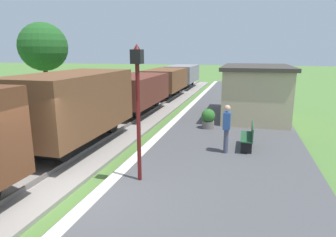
% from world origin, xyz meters
% --- Properties ---
extents(ground_plane, '(160.00, 160.00, 0.00)m').
position_xyz_m(ground_plane, '(0.00, 0.00, 0.00)').
color(ground_plane, '#517A38').
extents(platform_slab, '(6.00, 60.00, 0.25)m').
position_xyz_m(platform_slab, '(3.20, 0.00, 0.12)').
color(platform_slab, '#4C4C4F').
rests_on(platform_slab, ground).
extents(platform_edge_stripe, '(0.36, 60.00, 0.01)m').
position_xyz_m(platform_edge_stripe, '(0.40, 0.00, 0.25)').
color(platform_edge_stripe, silver).
rests_on(platform_edge_stripe, platform_slab).
extents(rail_near, '(0.07, 60.00, 0.14)m').
position_xyz_m(rail_near, '(-1.68, 0.00, 0.19)').
color(rail_near, slate).
rests_on(rail_near, track_ballast).
extents(freight_train, '(2.50, 32.60, 2.72)m').
position_xyz_m(freight_train, '(-2.40, 9.43, 1.53)').
color(freight_train, brown).
rests_on(freight_train, rail_near).
extents(station_hut, '(3.50, 5.80, 2.78)m').
position_xyz_m(station_hut, '(4.40, 10.77, 1.65)').
color(station_hut, tan).
rests_on(station_hut, platform_slab).
extents(bench_near_hut, '(0.42, 1.50, 0.91)m').
position_xyz_m(bench_near_hut, '(4.09, 4.96, 0.72)').
color(bench_near_hut, '#1E4C2D').
rests_on(bench_near_hut, platform_slab).
extents(person_waiting, '(0.25, 0.39, 1.71)m').
position_xyz_m(person_waiting, '(3.31, 4.31, 1.18)').
color(person_waiting, '#474C66').
rests_on(person_waiting, platform_slab).
extents(potted_planter, '(0.64, 0.64, 0.92)m').
position_xyz_m(potted_planter, '(2.28, 7.51, 0.72)').
color(potted_planter, slate).
rests_on(potted_planter, platform_slab).
extents(lamp_post_near, '(0.28, 0.28, 3.70)m').
position_xyz_m(lamp_post_near, '(1.15, 1.36, 2.80)').
color(lamp_post_near, '#591414').
rests_on(lamp_post_near, platform_slab).
extents(tree_trackside_far, '(3.06, 3.06, 5.58)m').
position_xyz_m(tree_trackside_far, '(-8.77, 10.70, 4.03)').
color(tree_trackside_far, '#4C3823').
rests_on(tree_trackside_far, ground).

